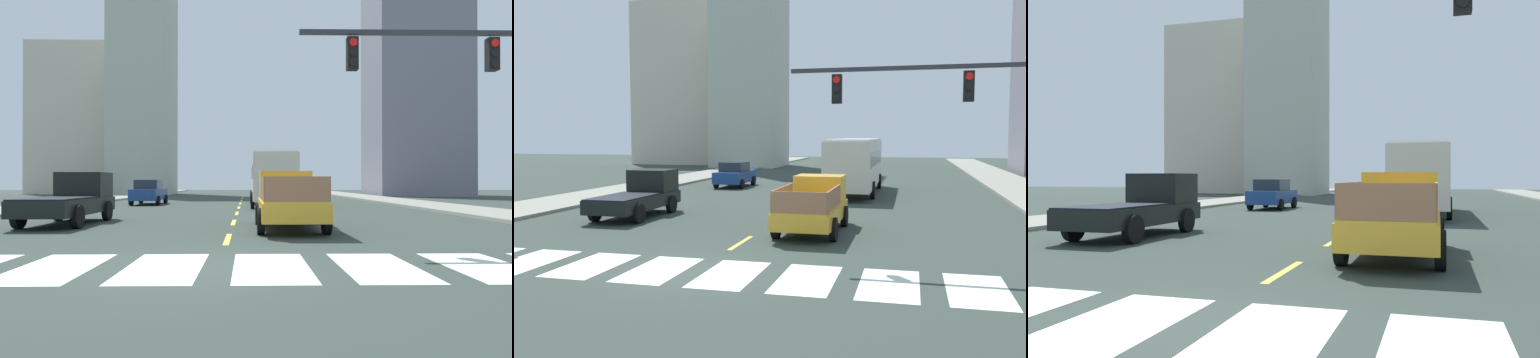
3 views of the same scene
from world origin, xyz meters
TOP-DOWN VIEW (x-y plane):
  - ground_plane at (0.00, 0.00)m, footprint 160.00×160.00m
  - sidewalk_right at (12.26, 18.00)m, footprint 3.88×110.00m
  - sidewalk_left at (-12.26, 18.00)m, footprint 3.88×110.00m
  - crosswalk_stripe_3 at (-2.95, 0.00)m, footprint 1.39×2.91m
  - crosswalk_stripe_4 at (-0.98, 0.00)m, footprint 1.39×2.91m
  - crosswalk_stripe_5 at (0.98, 0.00)m, footprint 1.39×2.91m
  - crosswalk_stripe_6 at (2.95, 0.00)m, footprint 1.39×2.91m
  - crosswalk_stripe_7 at (4.91, 0.00)m, footprint 1.39×2.91m
  - lane_dash_0 at (0.00, 4.00)m, footprint 0.16×2.40m
  - lane_dash_1 at (0.00, 9.00)m, footprint 0.16×2.40m
  - lane_dash_2 at (0.00, 14.00)m, footprint 0.16×2.40m
  - lane_dash_3 at (0.00, 19.00)m, footprint 0.16×2.40m
  - lane_dash_4 at (0.00, 24.00)m, footprint 0.16×2.40m
  - lane_dash_5 at (0.00, 29.00)m, footprint 0.16×2.40m
  - lane_dash_6 at (0.00, 34.00)m, footprint 0.16×2.40m
  - lane_dash_7 at (0.00, 39.00)m, footprint 0.16×2.40m
  - pickup_stakebed at (1.92, 7.00)m, footprint 2.18×5.20m
  - pickup_dark at (-6.14, 8.85)m, footprint 2.18×5.20m
  - city_bus at (2.07, 20.74)m, footprint 2.72×10.80m
  - sedan_far at (-6.40, 23.01)m, footprint 2.02×4.40m
  - tower_tall_centre at (20.04, 42.97)m, footprint 10.32×8.75m
  - block_mid_left at (-22.61, 53.29)m, footprint 11.28×9.27m
  - block_mid_right at (-12.72, 48.15)m, footprint 7.33×8.22m

SIDE VIEW (x-z plane):
  - ground_plane at x=0.00m, z-range 0.00..0.00m
  - lane_dash_0 at x=0.00m, z-range 0.00..0.01m
  - lane_dash_1 at x=0.00m, z-range 0.00..0.01m
  - lane_dash_2 at x=0.00m, z-range 0.00..0.01m
  - lane_dash_3 at x=0.00m, z-range 0.00..0.01m
  - lane_dash_4 at x=0.00m, z-range 0.00..0.01m
  - lane_dash_5 at x=0.00m, z-range 0.00..0.01m
  - lane_dash_6 at x=0.00m, z-range 0.00..0.01m
  - lane_dash_7 at x=0.00m, z-range 0.00..0.01m
  - crosswalk_stripe_3 at x=-2.95m, z-range 0.00..0.01m
  - crosswalk_stripe_4 at x=-0.98m, z-range 0.00..0.01m
  - crosswalk_stripe_5 at x=0.98m, z-range 0.00..0.01m
  - crosswalk_stripe_6 at x=2.95m, z-range 0.00..0.01m
  - crosswalk_stripe_7 at x=4.91m, z-range 0.00..0.01m
  - sidewalk_right at x=12.26m, z-range 0.00..0.15m
  - sidewalk_left at x=-12.26m, z-range 0.00..0.15m
  - sedan_far at x=-6.40m, z-range 0.00..1.72m
  - pickup_dark at x=-6.14m, z-range -0.06..1.90m
  - pickup_stakebed at x=1.92m, z-range -0.04..1.92m
  - city_bus at x=2.07m, z-range 0.29..3.61m
  - block_mid_left at x=-22.61m, z-range 0.00..19.86m
  - block_mid_right at x=-12.72m, z-range 0.00..31.56m
  - tower_tall_centre at x=20.04m, z-range 0.00..41.22m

